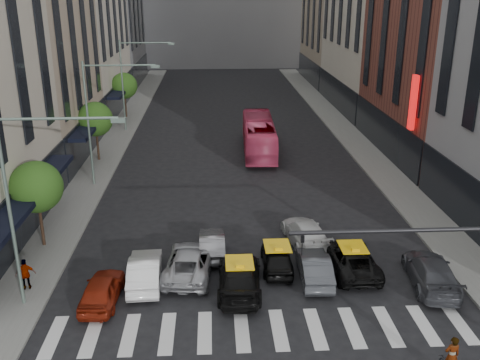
{
  "coord_description": "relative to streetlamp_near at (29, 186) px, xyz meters",
  "views": [
    {
      "loc": [
        -2.12,
        -17.9,
        13.94
      ],
      "look_at": [
        -0.65,
        9.57,
        4.0
      ],
      "focal_mm": 40.0,
      "sensor_mm": 36.0,
      "label": 1
    }
  ],
  "objects": [
    {
      "name": "building_left_b",
      "position": [
        -6.96,
        24.0,
        6.1
      ],
      "size": [
        8.0,
        16.0,
        24.0
      ],
      "primitive_type": "cube",
      "color": "tan",
      "rests_on": "ground"
    },
    {
      "name": "taxi_center",
      "position": [
        11.18,
        2.8,
        -5.25
      ],
      "size": [
        1.67,
        3.91,
        1.32
      ],
      "primitive_type": "imported",
      "rotation": [
        0.0,
        0.0,
        3.11
      ],
      "color": "black",
      "rests_on": "ground"
    },
    {
      "name": "car_row2_right",
      "position": [
        13.16,
        5.64,
        -5.21
      ],
      "size": [
        2.57,
        5.02,
        1.39
      ],
      "primitive_type": "imported",
      "rotation": [
        0.0,
        0.0,
        3.27
      ],
      "color": "silver",
      "rests_on": "ground"
    },
    {
      "name": "bus",
      "position": [
        12.04,
        23.9,
        -4.36
      ],
      "size": [
        3.01,
        11.18,
        3.09
      ],
      "primitive_type": "imported",
      "rotation": [
        0.0,
        0.0,
        3.1
      ],
      "color": "#DF416C",
      "rests_on": "ground"
    },
    {
      "name": "car_silver",
      "position": [
        6.65,
        2.53,
        -5.2
      ],
      "size": [
        2.89,
        5.32,
        1.41
      ],
      "primitive_type": "imported",
      "rotation": [
        0.0,
        0.0,
        3.03
      ],
      "color": "#A8A9AE",
      "rests_on": "ground"
    },
    {
      "name": "building_right_b",
      "position": [
        27.04,
        23.0,
        7.1
      ],
      "size": [
        8.0,
        18.0,
        26.0
      ],
      "primitive_type": "cube",
      "color": "brown",
      "rests_on": "ground"
    },
    {
      "name": "taxi_left",
      "position": [
        9.11,
        0.83,
        -5.16
      ],
      "size": [
        2.33,
        5.21,
        1.48
      ],
      "primitive_type": "imported",
      "rotation": [
        0.0,
        0.0,
        3.09
      ],
      "color": "black",
      "rests_on": "ground"
    },
    {
      "name": "tree_far",
      "position": [
        -1.76,
        38.0,
        -2.25
      ],
      "size": [
        2.88,
        2.88,
        4.95
      ],
      "color": "black",
      "rests_on": "sidewalk_left"
    },
    {
      "name": "sidewalk_right",
      "position": [
        21.54,
        26.0,
        -5.83
      ],
      "size": [
        3.0,
        96.0,
        0.15
      ],
      "primitive_type": "cube",
      "color": "slate",
      "rests_on": "ground"
    },
    {
      "name": "taxi_right",
      "position": [
        15.04,
        2.41,
        -5.23
      ],
      "size": [
        2.26,
        4.87,
        1.35
      ],
      "primitive_type": "imported",
      "rotation": [
        0.0,
        0.0,
        3.14
      ],
      "color": "black",
      "rests_on": "ground"
    },
    {
      "name": "streetlamp_far",
      "position": [
        0.0,
        32.0,
        0.0
      ],
      "size": [
        5.38,
        0.25,
        9.0
      ],
      "color": "gray",
      "rests_on": "sidewalk_left"
    },
    {
      "name": "pedestrian_far",
      "position": [
        -1.18,
        1.23,
        -4.96
      ],
      "size": [
        0.99,
        0.58,
        1.59
      ],
      "primitive_type": "imported",
      "rotation": [
        0.0,
        0.0,
        3.36
      ],
      "color": "gray",
      "rests_on": "sidewalk_left"
    },
    {
      "name": "sidewalk_left",
      "position": [
        -1.46,
        26.0,
        -5.83
      ],
      "size": [
        3.0,
        96.0,
        0.15
      ],
      "primitive_type": "cube",
      "color": "slate",
      "rests_on": "ground"
    },
    {
      "name": "rider",
      "position": [
        16.65,
        -5.94,
        -4.27
      ],
      "size": [
        0.63,
        0.44,
        1.64
      ],
      "primitive_type": "imported",
      "rotation": [
        0.0,
        0.0,
        3.22
      ],
      "color": "gray",
      "rests_on": "motorcycle"
    },
    {
      "name": "car_grey_mid",
      "position": [
        12.94,
        1.65,
        -5.21
      ],
      "size": [
        1.62,
        4.24,
        1.38
      ],
      "primitive_type": "imported",
      "rotation": [
        0.0,
        0.0,
        3.1
      ],
      "color": "#3F4247",
      "rests_on": "ground"
    },
    {
      "name": "streetlamp_near",
      "position": [
        0.0,
        0.0,
        0.0
      ],
      "size": [
        5.38,
        0.25,
        9.0
      ],
      "color": "gray",
      "rests_on": "sidewalk_left"
    },
    {
      "name": "tree_near",
      "position": [
        -1.76,
        6.0,
        -2.25
      ],
      "size": [
        2.88,
        2.88,
        4.95
      ],
      "color": "black",
      "rests_on": "sidewalk_left"
    },
    {
      "name": "car_white_front",
      "position": [
        4.46,
        1.71,
        -5.18
      ],
      "size": [
        1.77,
        4.48,
        1.45
      ],
      "primitive_type": "imported",
      "rotation": [
        0.0,
        0.0,
        3.19
      ],
      "color": "white",
      "rests_on": "ground"
    },
    {
      "name": "car_red",
      "position": [
        2.64,
        0.09,
        -5.23
      ],
      "size": [
        1.79,
        4.03,
        1.35
      ],
      "primitive_type": "imported",
      "rotation": [
        0.0,
        0.0,
        3.09
      ],
      "color": "maroon",
      "rests_on": "ground"
    },
    {
      "name": "streetlamp_mid",
      "position": [
        0.0,
        16.0,
        0.0
      ],
      "size": [
        5.38,
        0.25,
        9.0
      ],
      "color": "gray",
      "rests_on": "sidewalk_left"
    },
    {
      "name": "car_grey_curb",
      "position": [
        18.58,
        0.77,
        -5.17
      ],
      "size": [
        2.67,
        5.26,
        1.46
      ],
      "primitive_type": "imported",
      "rotation": [
        0.0,
        0.0,
        3.01
      ],
      "color": "#43454B",
      "rests_on": "ground"
    },
    {
      "name": "ground",
      "position": [
        10.04,
        -4.0,
        -5.9
      ],
      "size": [
        160.0,
        160.0,
        0.0
      ],
      "primitive_type": "plane",
      "color": "black",
      "rests_on": "ground"
    },
    {
      "name": "liberty_sign",
      "position": [
        22.64,
        16.0,
        0.1
      ],
      "size": [
        0.3,
        0.7,
        4.0
      ],
      "color": "red",
      "rests_on": "ground"
    },
    {
      "name": "car_row2_left",
      "position": [
        7.79,
        4.57,
        -5.26
      ],
      "size": [
        1.44,
        3.96,
        1.3
      ],
      "primitive_type": "imported",
      "rotation": [
        0.0,
        0.0,
        3.16
      ],
      "color": "gray",
      "rests_on": "ground"
    },
    {
      "name": "tree_mid",
      "position": [
        -1.76,
        22.0,
        -2.25
      ],
      "size": [
        2.88,
        2.88,
        4.95
      ],
      "color": "black",
      "rests_on": "sidewalk_left"
    }
  ]
}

